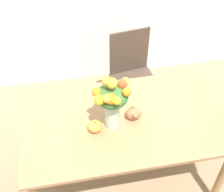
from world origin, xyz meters
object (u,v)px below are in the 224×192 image
object	(u,v)px
pumpkin	(95,126)
turkey_figurine	(133,112)
flower_vase	(112,101)
dining_chair_near_window	(133,76)

from	to	relation	value
pumpkin	turkey_figurine	world-z (taller)	same
flower_vase	pumpkin	distance (m)	0.25
flower_vase	dining_chair_near_window	xyz separation A→B (m)	(0.37, 0.81, -0.54)
turkey_figurine	dining_chair_near_window	xyz separation A→B (m)	(0.20, 0.75, -0.33)
flower_vase	dining_chair_near_window	size ratio (longest dim) A/B	0.49
turkey_figurine	flower_vase	bearing A→B (deg)	-161.11
turkey_figurine	pumpkin	bearing A→B (deg)	-164.70
pumpkin	turkey_figurine	bearing A→B (deg)	15.30
dining_chair_near_window	flower_vase	bearing A→B (deg)	-122.17
flower_vase	dining_chair_near_window	distance (m)	1.04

